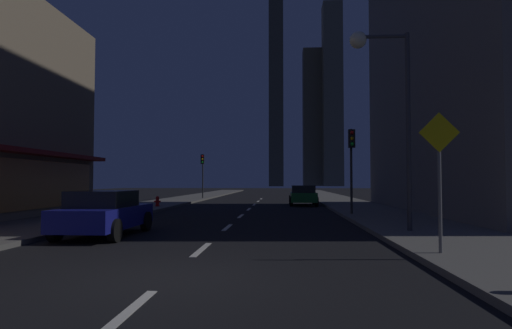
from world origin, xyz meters
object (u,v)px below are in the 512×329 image
object	(u,v)px
traffic_light_far_left	(203,166)
pedestrian_crossing_sign	(440,169)
street_lamp_right	(382,81)
fire_hydrant_far_left	(157,201)
car_parked_far	(303,195)
traffic_light_near_right	(352,152)
car_parked_near	(105,213)

from	to	relation	value
traffic_light_far_left	pedestrian_crossing_sign	distance (m)	32.21
street_lamp_right	traffic_light_far_left	bearing A→B (deg)	112.79
fire_hydrant_far_left	traffic_light_far_left	size ratio (longest dim) A/B	0.16
car_parked_far	traffic_light_near_right	xyz separation A→B (m)	(1.90, -9.84, 2.45)
car_parked_near	fire_hydrant_far_left	distance (m)	13.64
car_parked_near	pedestrian_crossing_sign	xyz separation A→B (m)	(9.20, -3.50, 1.28)
car_parked_far	fire_hydrant_far_left	bearing A→B (deg)	-156.08
pedestrian_crossing_sign	traffic_light_far_left	bearing A→B (deg)	110.17
fire_hydrant_far_left	car_parked_far	bearing A→B (deg)	23.92
car_parked_near	traffic_light_near_right	distance (m)	12.24
fire_hydrant_far_left	traffic_light_near_right	distance (m)	13.01
car_parked_near	fire_hydrant_far_left	bearing A→B (deg)	99.71
car_parked_far	fire_hydrant_far_left	world-z (taller)	car_parked_far
traffic_light_far_left	pedestrian_crossing_sign	size ratio (longest dim) A/B	1.33
traffic_light_near_right	traffic_light_far_left	world-z (taller)	same
car_parked_far	traffic_light_near_right	world-z (taller)	traffic_light_near_right
traffic_light_near_right	fire_hydrant_far_left	bearing A→B (deg)	153.72
fire_hydrant_far_left	pedestrian_crossing_sign	world-z (taller)	pedestrian_crossing_sign
fire_hydrant_far_left	traffic_light_far_left	distance (m)	13.56
car_parked_near	car_parked_far	xyz separation A→B (m)	(7.20, 17.66, 0.00)
pedestrian_crossing_sign	fire_hydrant_far_left	bearing A→B (deg)	124.17
traffic_light_far_left	car_parked_far	bearing A→B (deg)	-44.86
traffic_light_far_left	street_lamp_right	world-z (taller)	street_lamp_right
traffic_light_far_left	fire_hydrant_far_left	bearing A→B (deg)	-91.73
car_parked_near	traffic_light_far_left	size ratio (longest dim) A/B	1.01
car_parked_far	pedestrian_crossing_sign	world-z (taller)	pedestrian_crossing_sign
traffic_light_near_right	pedestrian_crossing_sign	size ratio (longest dim) A/B	1.33
traffic_light_near_right	car_parked_far	bearing A→B (deg)	100.92
car_parked_far	fire_hydrant_far_left	size ratio (longest dim) A/B	6.48
fire_hydrant_far_left	street_lamp_right	world-z (taller)	street_lamp_right
car_parked_near	street_lamp_right	world-z (taller)	street_lamp_right
traffic_light_near_right	pedestrian_crossing_sign	bearing A→B (deg)	-89.49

